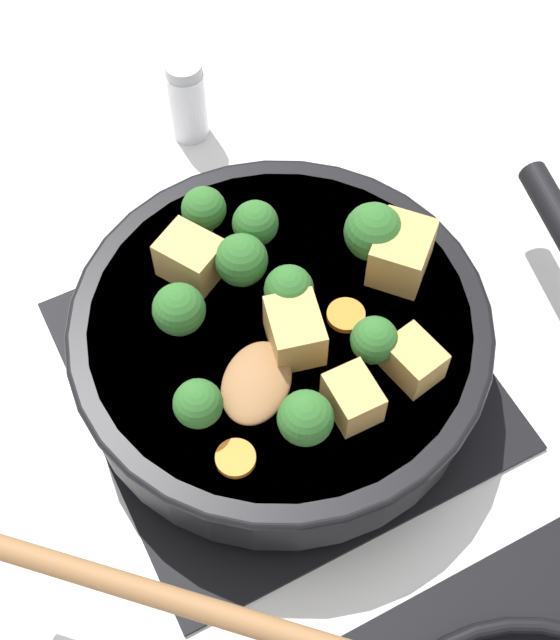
# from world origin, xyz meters

# --- Properties ---
(ground_plane) EXTENTS (2.40, 2.40, 0.00)m
(ground_plane) POSITION_xyz_m (0.00, 0.00, 0.00)
(ground_plane) COLOR silver
(front_burner_grate) EXTENTS (0.31, 0.31, 0.03)m
(front_burner_grate) POSITION_xyz_m (0.00, 0.00, 0.01)
(front_burner_grate) COLOR black
(front_burner_grate) RESTS_ON ground_plane
(skillet_pan) EXTENTS (0.43, 0.32, 0.06)m
(skillet_pan) POSITION_xyz_m (-0.00, 0.00, 0.06)
(skillet_pan) COLOR black
(skillet_pan) RESTS_ON front_burner_grate
(wooden_spoon) EXTENTS (0.25, 0.25, 0.02)m
(wooden_spoon) POSITION_xyz_m (0.10, 0.11, 0.09)
(wooden_spoon) COLOR olive
(wooden_spoon) RESTS_ON skillet_pan
(tofu_cube_center_large) EXTENTS (0.06, 0.06, 0.04)m
(tofu_cube_center_large) POSITION_xyz_m (-0.10, 0.00, 0.10)
(tofu_cube_center_large) COLOR tan
(tofu_cube_center_large) RESTS_ON skillet_pan
(tofu_cube_near_handle) EXTENTS (0.05, 0.06, 0.04)m
(tofu_cube_near_handle) POSITION_xyz_m (0.04, -0.07, 0.10)
(tofu_cube_near_handle) COLOR tan
(tofu_cube_near_handle) RESTS_ON skillet_pan
(tofu_cube_east_chunk) EXTENTS (0.04, 0.04, 0.03)m
(tofu_cube_east_chunk) POSITION_xyz_m (-0.06, 0.08, 0.10)
(tofu_cube_east_chunk) COLOR tan
(tofu_cube_east_chunk) RESTS_ON skillet_pan
(tofu_cube_west_chunk) EXTENTS (0.03, 0.04, 0.03)m
(tofu_cube_west_chunk) POSITION_xyz_m (-0.01, 0.09, 0.10)
(tofu_cube_west_chunk) COLOR tan
(tofu_cube_west_chunk) RESTS_ON skillet_pan
(tofu_cube_back_piece) EXTENTS (0.05, 0.05, 0.04)m
(tofu_cube_back_piece) POSITION_xyz_m (-0.00, 0.02, 0.10)
(tofu_cube_back_piece) COLOR tan
(tofu_cube_back_piece) RESTS_ON skillet_pan
(broccoli_floret_near_spoon) EXTENTS (0.05, 0.05, 0.05)m
(broccoli_floret_near_spoon) POSITION_xyz_m (-0.09, -0.02, 0.11)
(broccoli_floret_near_spoon) COLOR #709956
(broccoli_floret_near_spoon) RESTS_ON skillet_pan
(broccoli_floret_center_top) EXTENTS (0.03, 0.03, 0.04)m
(broccoli_floret_center_top) POSITION_xyz_m (0.09, 0.05, 0.11)
(broccoli_floret_center_top) COLOR #709956
(broccoli_floret_center_top) RESTS_ON skillet_pan
(broccoli_floret_east_rim) EXTENTS (0.04, 0.04, 0.05)m
(broccoli_floret_east_rim) POSITION_xyz_m (0.01, -0.04, 0.11)
(broccoli_floret_east_rim) COLOR #709956
(broccoli_floret_east_rim) RESTS_ON skillet_pan
(broccoli_floret_west_rim) EXTENTS (0.03, 0.03, 0.04)m
(broccoli_floret_west_rim) POSITION_xyz_m (0.01, -0.10, 0.11)
(broccoli_floret_west_rim) COLOR #709956
(broccoli_floret_west_rim) RESTS_ON skillet_pan
(broccoli_floret_north_edge) EXTENTS (0.04, 0.04, 0.05)m
(broccoli_floret_north_edge) POSITION_xyz_m (0.07, -0.03, 0.11)
(broccoli_floret_north_edge) COLOR #709956
(broccoli_floret_north_edge) RESTS_ON skillet_pan
(broccoli_floret_south_cluster) EXTENTS (0.04, 0.04, 0.05)m
(broccoli_floret_south_cluster) POSITION_xyz_m (0.03, 0.09, 0.11)
(broccoli_floret_south_cluster) COLOR #709956
(broccoli_floret_south_cluster) RESTS_ON skillet_pan
(broccoli_floret_mid_floret) EXTENTS (0.04, 0.04, 0.04)m
(broccoli_floret_mid_floret) POSITION_xyz_m (-0.02, -0.07, 0.11)
(broccoli_floret_mid_floret) COLOR #709956
(broccoli_floret_mid_floret) RESTS_ON skillet_pan
(broccoli_floret_small_inner) EXTENTS (0.03, 0.03, 0.04)m
(broccoli_floret_small_inner) POSITION_xyz_m (-0.04, 0.06, 0.11)
(broccoli_floret_small_inner) COLOR #709956
(broccoli_floret_small_inner) RESTS_ON skillet_pan
(broccoli_floret_tall_stem) EXTENTS (0.04, 0.04, 0.04)m
(broccoli_floret_tall_stem) POSITION_xyz_m (-0.01, -0.01, 0.11)
(broccoli_floret_tall_stem) COLOR #709956
(broccoli_floret_tall_stem) RESTS_ON skillet_pan
(carrot_slice_orange_thin) EXTENTS (0.03, 0.03, 0.01)m
(carrot_slice_orange_thin) POSITION_xyz_m (0.08, 0.09, 0.09)
(carrot_slice_orange_thin) COLOR orange
(carrot_slice_orange_thin) RESTS_ON skillet_pan
(carrot_slice_near_center) EXTENTS (0.03, 0.03, 0.01)m
(carrot_slice_near_center) POSITION_xyz_m (-0.04, 0.02, 0.09)
(carrot_slice_near_center) COLOR orange
(carrot_slice_near_center) RESTS_ON skillet_pan
(salt_shaker) EXTENTS (0.04, 0.04, 0.09)m
(salt_shaker) POSITION_xyz_m (-0.05, -0.28, 0.04)
(salt_shaker) COLOR white
(salt_shaker) RESTS_ON ground_plane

